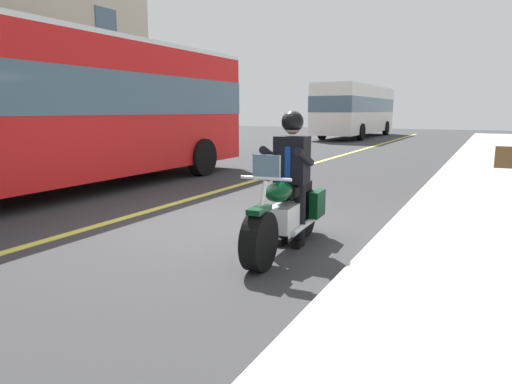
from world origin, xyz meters
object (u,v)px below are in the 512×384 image
at_px(rider_main, 292,166).
at_px(motorcycle_main, 286,214).
at_px(bus_near, 357,109).
at_px(bus_far, 53,104).

bearing_deg(rider_main, motorcycle_main, 4.98).
relative_size(bus_near, bus_far, 1.00).
distance_m(motorcycle_main, rider_main, 0.61).
xyz_separation_m(rider_main, bus_far, (-1.13, -5.87, 0.84)).
relative_size(motorcycle_main, bus_near, 0.20).
xyz_separation_m(rider_main, bus_near, (-24.35, -5.93, 0.84)).
bearing_deg(bus_far, motorcycle_main, 77.39).
bearing_deg(motorcycle_main, rider_main, -175.02).
relative_size(rider_main, bus_near, 0.16).
bearing_deg(bus_far, rider_main, 79.12).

